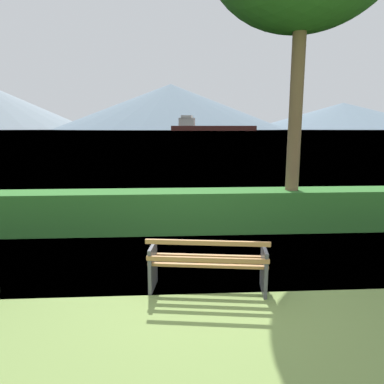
{
  "coord_description": "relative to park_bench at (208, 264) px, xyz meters",
  "views": [
    {
      "loc": [
        -0.53,
        -4.96,
        2.41
      ],
      "look_at": [
        0.0,
        3.95,
        0.78
      ],
      "focal_mm": 32.87,
      "sensor_mm": 36.0,
      "label": 1
    }
  ],
  "objects": [
    {
      "name": "park_bench",
      "position": [
        0.0,
        0.0,
        0.0
      ],
      "size": [
        1.8,
        0.8,
        0.87
      ],
      "color": "#A0703F",
      "rests_on": "ground_plane"
    },
    {
      "name": "water_surface",
      "position": [
        0.01,
        309.9,
        -0.43
      ],
      "size": [
        620.0,
        620.0,
        0.0
      ],
      "primitive_type": "plane",
      "color": "#6B8EA3",
      "rests_on": "ground_plane"
    },
    {
      "name": "cargo_ship_large",
      "position": [
        30.35,
        296.03,
        3.14
      ],
      "size": [
        72.09,
        24.18,
        12.77
      ],
      "color": "#471E19",
      "rests_on": "water_surface"
    },
    {
      "name": "distant_hills",
      "position": [
        -78.71,
        554.74,
        32.52
      ],
      "size": [
        894.33,
        376.56,
        75.86
      ],
      "color": "gray",
      "rests_on": "ground_plane"
    },
    {
      "name": "hedge_row",
      "position": [
        0.01,
        3.15,
        0.05
      ],
      "size": [
        11.21,
        0.84,
        0.96
      ],
      "primitive_type": "cube",
      "color": "#2D6B28",
      "rests_on": "ground_plane"
    },
    {
      "name": "ground_plane",
      "position": [
        0.01,
        0.06,
        -0.43
      ],
      "size": [
        1400.0,
        1400.0,
        0.0
      ],
      "primitive_type": "plane",
      "color": "olive"
    }
  ]
}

